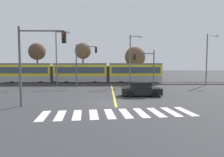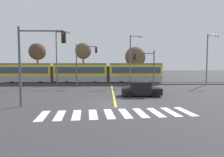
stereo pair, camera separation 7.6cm
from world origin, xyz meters
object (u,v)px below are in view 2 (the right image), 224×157
Objects in this scene: sedan_crossing at (141,89)px; bare_tree_far_west at (37,52)px; street_lamp_west at (58,55)px; light_rail_tram at (81,72)px; street_lamp_east at (208,57)px; bare_tree_east at (135,57)px; traffic_light_far_right at (147,63)px; traffic_light_near_left at (35,54)px; street_lamp_centre at (131,57)px; traffic_light_far_left at (83,59)px; bare_tree_west at (83,51)px.

sedan_crossing is 25.03m from bare_tree_far_west.
street_lamp_west reaches higher than bare_tree_far_west.
light_rail_tram is 21.38m from street_lamp_east.
sedan_crossing is at bearing -96.00° from bare_tree_east.
traffic_light_far_right is at bearing -170.37° from street_lamp_east.
traffic_light_near_left is 18.47m from street_lamp_centre.
bare_tree_far_west is at bearing 157.12° from traffic_light_far_right.
traffic_light_near_left is (-2.04, -14.66, -0.02)m from traffic_light_far_left.
bare_tree_far_west reaches higher than sedan_crossing.
traffic_light_near_left is at bearing -151.03° from sedan_crossing.
sedan_crossing is 0.67× the size of traffic_light_near_left.
street_lamp_west is at bearing 135.90° from sedan_crossing.
street_lamp_west is 8.90m from bare_tree_west.
street_lamp_east is 30.56m from bare_tree_far_west.
bare_tree_west reaches higher than traffic_light_near_left.
bare_tree_west reaches higher than bare_tree_far_west.
traffic_light_near_left is at bearing -93.35° from light_rail_tram.
traffic_light_far_left is 7.60m from street_lamp_centre.
sedan_crossing is at bearing -138.93° from street_lamp_east.
light_rail_tram is 4.35× the size of traffic_light_far_left.
bare_tree_west is at bearing 176.00° from bare_tree_east.
bare_tree_far_west reaches higher than light_rail_tram.
traffic_light_far_left is 0.86× the size of bare_tree_far_west.
bare_tree_far_west is 19.04m from bare_tree_east.
light_rail_tram is at bearing 120.65° from sedan_crossing.
sedan_crossing is 0.54× the size of bare_tree_west.
bare_tree_far_west is (-8.80, 3.78, 3.77)m from light_rail_tram.
street_lamp_west is 1.05× the size of street_lamp_east.
bare_tree_east reaches higher than traffic_light_far_right.
street_lamp_east is at bearing 41.07° from sedan_crossing.
street_lamp_west is at bearing -49.68° from bare_tree_far_west.
bare_tree_east reaches higher than sedan_crossing.
light_rail_tram is 3.61× the size of bare_tree_west.
bare_tree_far_west is (-17.24, 6.98, 1.25)m from street_lamp_centre.
traffic_light_far_left is 0.80× the size of street_lamp_centre.
light_rail_tram is 6.91m from bare_tree_west.
sedan_crossing is 0.56× the size of bare_tree_far_west.
traffic_light_near_left is at bearing -71.36° from bare_tree_far_west.
traffic_light_far_left is 0.74× the size of street_lamp_west.
light_rail_tram is 10.29m from bare_tree_far_west.
street_lamp_east is (20.12, 1.69, 0.45)m from traffic_light_far_left.
bare_tree_east is (1.97, 18.73, 4.18)m from sedan_crossing.
street_lamp_west reaches higher than traffic_light_near_left.
light_rail_tram is at bearing 86.65° from traffic_light_near_left.
bare_tree_east is (13.50, 7.56, -0.09)m from street_lamp_west.
street_lamp_centre is 1.16× the size of bare_tree_east.
light_rail_tram is at bearing 102.01° from traffic_light_far_left.
traffic_light_near_left reaches higher than sedan_crossing.
traffic_light_far_left is 1.16× the size of traffic_light_far_right.
street_lamp_centre is 12.48m from bare_tree_west.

